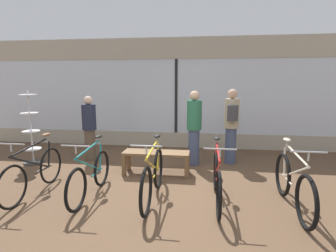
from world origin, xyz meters
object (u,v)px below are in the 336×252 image
at_px(bicycle_far_left, 34,172).
at_px(accessory_rack, 31,134).
at_px(display_bench, 156,156).
at_px(bicycle_right, 217,179).
at_px(customer_near_rack, 231,124).
at_px(customer_mid_floor, 89,127).
at_px(bicycle_far_right, 293,184).
at_px(bicycle_left, 91,175).
at_px(customer_by_window, 194,126).
at_px(bicycle_center, 153,176).

relative_size(bicycle_far_left, accessory_rack, 1.00).
relative_size(accessory_rack, display_bench, 1.25).
relative_size(bicycle_right, accessory_rack, 1.00).
height_order(display_bench, customer_near_rack, customer_near_rack).
bearing_deg(bicycle_far_left, customer_mid_floor, 85.85).
relative_size(bicycle_far_right, accessory_rack, 1.03).
height_order(bicycle_left, bicycle_far_right, bicycle_far_right).
distance_m(bicycle_right, customer_by_window, 2.05).
xyz_separation_m(bicycle_far_left, customer_by_window, (2.72, 2.01, 0.53)).
distance_m(customer_by_window, customer_mid_floor, 2.57).
height_order(bicycle_far_left, customer_mid_floor, customer_mid_floor).
height_order(bicycle_right, display_bench, bicycle_right).
distance_m(bicycle_far_left, bicycle_left, 1.03).
distance_m(bicycle_far_right, customer_near_rack, 2.40).
relative_size(bicycle_far_left, bicycle_left, 1.03).
distance_m(bicycle_center, bicycle_right, 1.05).
bearing_deg(bicycle_far_right, bicycle_left, 179.71).
bearing_deg(bicycle_far_right, customer_by_window, 128.48).
bearing_deg(display_bench, bicycle_right, -44.18).
relative_size(bicycle_far_left, customer_mid_floor, 1.09).
bearing_deg(accessory_rack, bicycle_right, -19.75).
height_order(bicycle_left, customer_near_rack, customer_near_rack).
xyz_separation_m(bicycle_far_left, customer_near_rack, (3.59, 2.22, 0.57)).
bearing_deg(bicycle_center, bicycle_right, 1.76).
relative_size(customer_near_rack, customer_by_window, 1.02).
xyz_separation_m(bicycle_center, bicycle_right, (1.05, 0.03, -0.01)).
bearing_deg(bicycle_far_right, bicycle_center, 179.01).
bearing_deg(customer_by_window, bicycle_far_right, -51.52).
relative_size(bicycle_far_left, display_bench, 1.25).
bearing_deg(bicycle_left, display_bench, 53.34).
distance_m(bicycle_left, bicycle_center, 1.08).
xyz_separation_m(bicycle_far_left, customer_mid_floor, (0.15, 2.00, 0.45)).
xyz_separation_m(bicycle_far_left, bicycle_right, (3.16, 0.07, 0.00)).
bearing_deg(bicycle_far_left, bicycle_center, 1.10).
relative_size(bicycle_left, accessory_rack, 0.96).
bearing_deg(bicycle_center, accessory_rack, 154.16).
xyz_separation_m(accessory_rack, customer_mid_floor, (1.30, 0.38, 0.12)).
bearing_deg(bicycle_center, bicycle_far_left, -178.90).
bearing_deg(accessory_rack, customer_by_window, 5.66).
bearing_deg(bicycle_far_right, bicycle_far_left, -179.97).
distance_m(bicycle_far_left, display_bench, 2.32).
xyz_separation_m(bicycle_center, customer_by_window, (0.60, 1.97, 0.52)).
distance_m(bicycle_left, accessory_rack, 2.73).
height_order(bicycle_far_left, display_bench, bicycle_far_left).
bearing_deg(customer_near_rack, bicycle_right, -101.21).
distance_m(bicycle_right, customer_near_rack, 2.26).
bearing_deg(bicycle_center, bicycle_left, -178.86).
relative_size(bicycle_center, bicycle_far_right, 1.00).
height_order(customer_near_rack, customer_by_window, customer_near_rack).
bearing_deg(bicycle_left, bicycle_far_right, -0.29).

